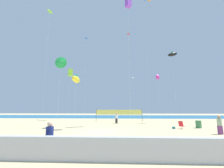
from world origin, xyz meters
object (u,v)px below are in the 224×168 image
toddler_figure (57,146)px  trash_barrel (199,124)px  kite_yellow_inflatable (76,79)px  kite_white_diamond (133,78)px  mother_figure (49,137)px  beachgoer_sage_shirt (220,124)px  kite_blue_diamond (87,40)px  kite_lime_inflatable (50,12)px  kite_violet_box (128,3)px  folding_beach_chair (181,125)px  kite_magenta_delta (158,77)px  kite_green_delta (61,62)px  kite_black_inflatable (173,54)px  volleyball_net (119,113)px  beach_handbag (174,128)px  beachgoer_white_shirt (116,118)px  kite_red_diamond (128,38)px  kite_lime_box (70,73)px

toddler_figure → trash_barrel: (13.15, 11.63, 0.02)m
kite_yellow_inflatable → kite_white_diamond: bearing=59.6°
mother_figure → beachgoer_sage_shirt: (13.14, 7.02, 0.03)m
kite_blue_diamond → kite_lime_inflatable: size_ratio=0.92×
toddler_figure → kite_violet_box: size_ratio=0.05×
folding_beach_chair → kite_blue_diamond: kite_blue_diamond is taller
kite_violet_box → kite_magenta_delta: size_ratio=1.69×
kite_green_delta → kite_black_inflatable: size_ratio=0.78×
volleyball_net → beach_handbag: (6.59, -10.31, -1.51)m
volleyball_net → kite_violet_box: size_ratio=0.50×
beachgoer_white_shirt → kite_red_diamond: kite_red_diamond is taller
kite_red_diamond → kite_white_diamond: kite_red_diamond is taller
toddler_figure → kite_white_diamond: 29.50m
kite_green_delta → trash_barrel: bearing=-2.0°
kite_lime_inflatable → kite_black_inflatable: bearing=-0.8°
kite_white_diamond → kite_yellow_inflatable: 18.44m
folding_beach_chair → kite_green_delta: 18.06m
mother_figure → kite_blue_diamond: kite_blue_diamond is taller
beachgoer_sage_shirt → trash_barrel: 4.79m
beachgoer_white_shirt → folding_beach_chair: 10.14m
trash_barrel → kite_green_delta: bearing=178.0°
beach_handbag → volleyball_net: bearing=122.6°
beachgoer_white_shirt → kite_blue_diamond: (-7.78, 10.35, 18.70)m
beachgoer_white_shirt → beach_handbag: bearing=112.3°
beach_handbag → folding_beach_chair: bearing=8.7°
trash_barrel → kite_lime_inflatable: kite_lime_inflatable is taller
trash_barrel → kite_lime_inflatable: bearing=163.5°
beachgoer_white_shirt → kite_lime_inflatable: bearing=-31.8°
kite_black_inflatable → kite_white_diamond: 11.27m
trash_barrel → kite_white_diamond: 19.26m
folding_beach_chair → kite_lime_inflatable: size_ratio=0.04×
trash_barrel → kite_yellow_inflatable: 16.81m
beachgoer_sage_shirt → kite_green_delta: size_ratio=0.18×
trash_barrel → kite_lime_box: kite_lime_box is taller
beach_handbag → kite_green_delta: kite_green_delta is taller
beachgoer_white_shirt → kite_white_diamond: 13.91m
toddler_figure → kite_blue_diamond: (-5.01, 27.42, 19.20)m
mother_figure → folding_beach_chair: mother_figure is taller
folding_beach_chair → trash_barrel: trash_barrel is taller
kite_lime_box → kite_magenta_delta: size_ratio=1.05×
toddler_figure → kite_green_delta: 15.81m
kite_white_diamond → beach_handbag: bearing=-79.2°
kite_violet_box → kite_lime_inflatable: (-15.26, 7.96, 4.76)m
mother_figure → beachgoer_white_shirt: beachgoer_white_shirt is taller
beach_handbag → kite_black_inflatable: kite_black_inflatable is taller
beachgoer_sage_shirt → beach_handbag: 4.87m
kite_black_inflatable → kite_magenta_delta: bearing=94.5°
beach_handbag → kite_violet_box: kite_violet_box is taller
beachgoer_sage_shirt → volleyball_net: bearing=-151.4°
mother_figure → kite_green_delta: (-4.75, 12.40, 8.07)m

